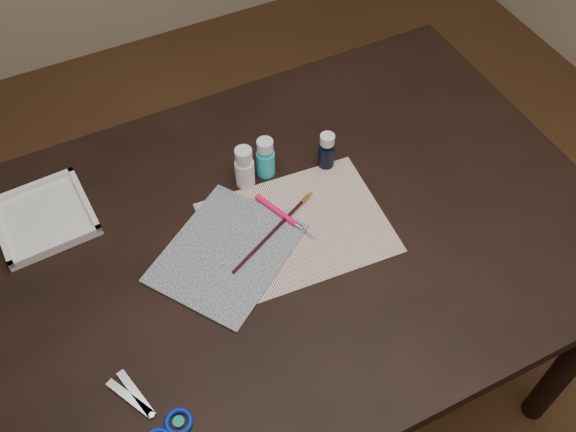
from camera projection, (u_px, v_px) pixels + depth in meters
name	position (u px, v px, depth m)	size (l,w,h in m)	color
ground	(288.00, 382.00, 1.91)	(3.50, 3.50, 0.02)	#422614
table	(288.00, 320.00, 1.60)	(1.30, 0.90, 0.75)	black
paper	(297.00, 227.00, 1.31)	(0.36, 0.27, 0.00)	white
canvas	(227.00, 253.00, 1.27)	(0.28, 0.22, 0.00)	black
paint_bottle_white	(244.00, 167.00, 1.34)	(0.04, 0.04, 0.10)	white
paint_bottle_cyan	(265.00, 157.00, 1.36)	(0.04, 0.04, 0.10)	#25C4D0
paint_bottle_navy	(327.00, 150.00, 1.38)	(0.04, 0.04, 0.09)	black
paintbrush	(276.00, 229.00, 1.29)	(0.26, 0.01, 0.01)	black
craft_knife	(286.00, 217.00, 1.31)	(0.16, 0.01, 0.01)	#FC155F
scissors	(142.00, 412.00, 1.07)	(0.19, 0.09, 0.01)	silver
palette_tray	(44.00, 217.00, 1.31)	(0.19, 0.19, 0.02)	white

